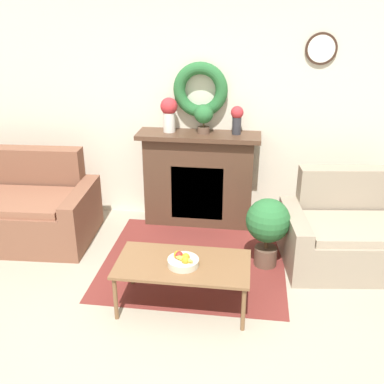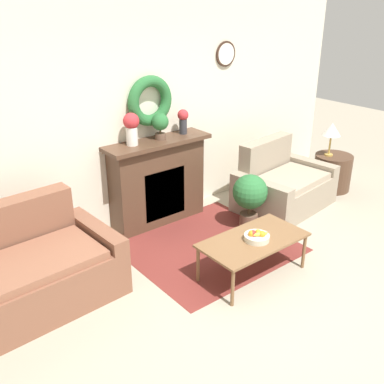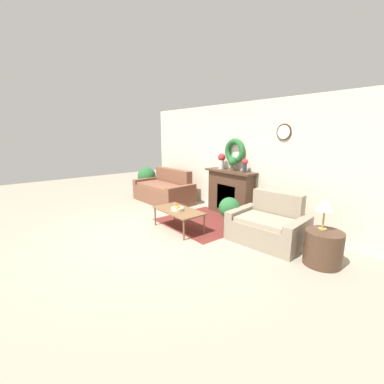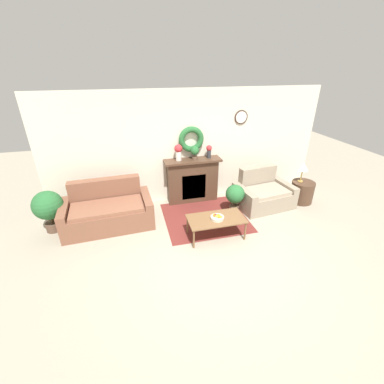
{
  "view_description": "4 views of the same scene",
  "coord_description": "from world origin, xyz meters",
  "px_view_note": "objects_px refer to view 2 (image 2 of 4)",
  "views": [
    {
      "loc": [
        0.63,
        -2.54,
        2.46
      ],
      "look_at": [
        0.09,
        1.39,
        0.78
      ],
      "focal_mm": 42.0,
      "sensor_mm": 36.0,
      "label": 1
    },
    {
      "loc": [
        -2.9,
        -2.08,
        2.75
      ],
      "look_at": [
        -0.22,
        1.28,
        0.85
      ],
      "focal_mm": 42.0,
      "sensor_mm": 36.0,
      "label": 2
    },
    {
      "loc": [
        4.3,
        -2.31,
        2.0
      ],
      "look_at": [
        -0.1,
        1.21,
        0.7
      ],
      "focal_mm": 24.0,
      "sensor_mm": 36.0,
      "label": 3
    },
    {
      "loc": [
        -1.42,
        -3.37,
        3.18
      ],
      "look_at": [
        -0.18,
        1.48,
        0.66
      ],
      "focal_mm": 24.0,
      "sensor_mm": 36.0,
      "label": 4
    }
  ],
  "objects_px": {
    "fireplace": "(158,181)",
    "coffee_table": "(253,242)",
    "loveseat_right": "(282,185)",
    "vase_on_mantel_left": "(131,127)",
    "potted_plant_floor_by_loveseat": "(250,195)",
    "vase_on_mantel_right": "(183,120)",
    "table_lamp": "(332,130)",
    "fruit_bowl": "(257,236)",
    "couch_left": "(16,277)",
    "side_table_by_loveseat": "(332,172)",
    "potted_plant_on_mantel": "(160,124)"
  },
  "relations": [
    {
      "from": "table_lamp",
      "to": "vase_on_mantel_right",
      "type": "relative_size",
      "value": 1.57
    },
    {
      "from": "fruit_bowl",
      "to": "table_lamp",
      "type": "relative_size",
      "value": 0.53
    },
    {
      "from": "fireplace",
      "to": "potted_plant_on_mantel",
      "type": "xyz_separation_m",
      "value": [
        0.05,
        -0.01,
        0.75
      ]
    },
    {
      "from": "coffee_table",
      "to": "loveseat_right",
      "type": "bearing_deg",
      "value": 31.4
    },
    {
      "from": "side_table_by_loveseat",
      "to": "loveseat_right",
      "type": "bearing_deg",
      "value": 175.72
    },
    {
      "from": "couch_left",
      "to": "side_table_by_loveseat",
      "type": "distance_m",
      "value": 4.72
    },
    {
      "from": "couch_left",
      "to": "vase_on_mantel_left",
      "type": "bearing_deg",
      "value": 17.5
    },
    {
      "from": "fruit_bowl",
      "to": "potted_plant_on_mantel",
      "type": "height_order",
      "value": "potted_plant_on_mantel"
    },
    {
      "from": "fireplace",
      "to": "coffee_table",
      "type": "bearing_deg",
      "value": -87.67
    },
    {
      "from": "couch_left",
      "to": "side_table_by_loveseat",
      "type": "xyz_separation_m",
      "value": [
        4.71,
        -0.13,
        -0.06
      ]
    },
    {
      "from": "loveseat_right",
      "to": "coffee_table",
      "type": "height_order",
      "value": "loveseat_right"
    },
    {
      "from": "potted_plant_floor_by_loveseat",
      "to": "vase_on_mantel_right",
      "type": "bearing_deg",
      "value": 113.1
    },
    {
      "from": "loveseat_right",
      "to": "side_table_by_loveseat",
      "type": "bearing_deg",
      "value": -11.19
    },
    {
      "from": "fireplace",
      "to": "potted_plant_floor_by_loveseat",
      "type": "relative_size",
      "value": 1.93
    },
    {
      "from": "potted_plant_on_mantel",
      "to": "potted_plant_floor_by_loveseat",
      "type": "relative_size",
      "value": 0.45
    },
    {
      "from": "vase_on_mantel_left",
      "to": "side_table_by_loveseat",
      "type": "bearing_deg",
      "value": -14.39
    },
    {
      "from": "loveseat_right",
      "to": "vase_on_mantel_right",
      "type": "relative_size",
      "value": 4.5
    },
    {
      "from": "side_table_by_loveseat",
      "to": "potted_plant_on_mantel",
      "type": "height_order",
      "value": "potted_plant_on_mantel"
    },
    {
      "from": "vase_on_mantel_left",
      "to": "potted_plant_floor_by_loveseat",
      "type": "distance_m",
      "value": 1.68
    },
    {
      "from": "loveseat_right",
      "to": "vase_on_mantel_right",
      "type": "distance_m",
      "value": 1.7
    },
    {
      "from": "couch_left",
      "to": "potted_plant_floor_by_loveseat",
      "type": "height_order",
      "value": "couch_left"
    },
    {
      "from": "vase_on_mantel_left",
      "to": "fruit_bowl",
      "type": "bearing_deg",
      "value": -76.28
    },
    {
      "from": "side_table_by_loveseat",
      "to": "vase_on_mantel_right",
      "type": "height_order",
      "value": "vase_on_mantel_right"
    },
    {
      "from": "fireplace",
      "to": "couch_left",
      "type": "relative_size",
      "value": 0.73
    },
    {
      "from": "couch_left",
      "to": "side_table_by_loveseat",
      "type": "height_order",
      "value": "couch_left"
    },
    {
      "from": "loveseat_right",
      "to": "vase_on_mantel_left",
      "type": "bearing_deg",
      "value": 153.59
    },
    {
      "from": "coffee_table",
      "to": "fruit_bowl",
      "type": "xyz_separation_m",
      "value": [
        0.01,
        -0.04,
        0.08
      ]
    },
    {
      "from": "fireplace",
      "to": "side_table_by_loveseat",
      "type": "bearing_deg",
      "value": -16.01
    },
    {
      "from": "couch_left",
      "to": "loveseat_right",
      "type": "distance_m",
      "value": 3.67
    },
    {
      "from": "couch_left",
      "to": "vase_on_mantel_left",
      "type": "height_order",
      "value": "vase_on_mantel_left"
    },
    {
      "from": "table_lamp",
      "to": "fruit_bowl",
      "type": "bearing_deg",
      "value": -159.15
    },
    {
      "from": "table_lamp",
      "to": "vase_on_mantel_right",
      "type": "height_order",
      "value": "vase_on_mantel_right"
    },
    {
      "from": "fireplace",
      "to": "loveseat_right",
      "type": "distance_m",
      "value": 1.78
    },
    {
      "from": "fireplace",
      "to": "couch_left",
      "type": "height_order",
      "value": "fireplace"
    },
    {
      "from": "coffee_table",
      "to": "fireplace",
      "type": "bearing_deg",
      "value": 92.33
    },
    {
      "from": "fireplace",
      "to": "coffee_table",
      "type": "height_order",
      "value": "fireplace"
    },
    {
      "from": "fireplace",
      "to": "side_table_by_loveseat",
      "type": "relative_size",
      "value": 2.48
    },
    {
      "from": "table_lamp",
      "to": "vase_on_mantel_right",
      "type": "bearing_deg",
      "value": 161.84
    },
    {
      "from": "couch_left",
      "to": "coffee_table",
      "type": "relative_size",
      "value": 1.67
    },
    {
      "from": "fireplace",
      "to": "vase_on_mantel_right",
      "type": "distance_m",
      "value": 0.84
    },
    {
      "from": "side_table_by_loveseat",
      "to": "potted_plant_floor_by_loveseat",
      "type": "distance_m",
      "value": 1.89
    },
    {
      "from": "coffee_table",
      "to": "fruit_bowl",
      "type": "height_order",
      "value": "fruit_bowl"
    },
    {
      "from": "loveseat_right",
      "to": "side_table_by_loveseat",
      "type": "height_order",
      "value": "loveseat_right"
    },
    {
      "from": "fireplace",
      "to": "couch_left",
      "type": "distance_m",
      "value": 2.15
    },
    {
      "from": "fruit_bowl",
      "to": "coffee_table",
      "type": "bearing_deg",
      "value": 97.81
    },
    {
      "from": "loveseat_right",
      "to": "potted_plant_floor_by_loveseat",
      "type": "relative_size",
      "value": 1.97
    },
    {
      "from": "fireplace",
      "to": "vase_on_mantel_left",
      "type": "bearing_deg",
      "value": 179.08
    },
    {
      "from": "coffee_table",
      "to": "fruit_bowl",
      "type": "bearing_deg",
      "value": -82.19
    },
    {
      "from": "fireplace",
      "to": "vase_on_mantel_left",
      "type": "distance_m",
      "value": 0.84
    },
    {
      "from": "loveseat_right",
      "to": "potted_plant_on_mantel",
      "type": "height_order",
      "value": "potted_plant_on_mantel"
    }
  ]
}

